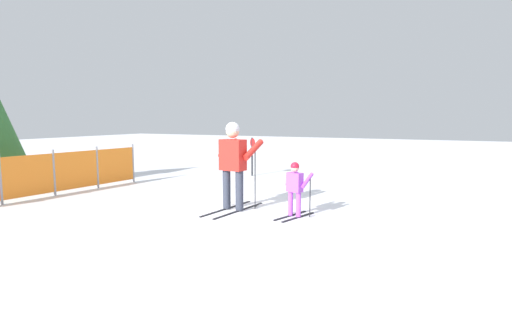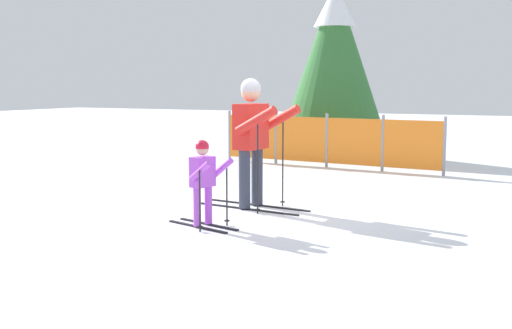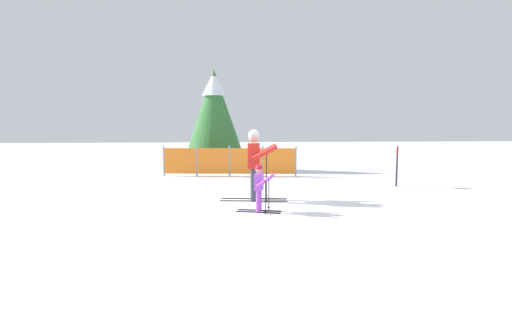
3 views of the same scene
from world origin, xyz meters
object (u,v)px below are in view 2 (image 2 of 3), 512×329
object	(u,v)px
safety_fence	(327,140)
conifer_far	(334,48)
skier_adult	(253,131)
skier_child	(204,177)

from	to	relation	value
safety_fence	conifer_far	distance (m)	2.96
skier_adult	skier_child	distance (m)	1.41
skier_child	safety_fence	size ratio (longest dim) A/B	0.21
skier_adult	conifer_far	world-z (taller)	conifer_far
skier_child	conifer_far	xyz separation A→B (m)	(-1.20, 8.09, 1.95)
skier_adult	safety_fence	bearing A→B (deg)	103.73
skier_child	safety_fence	xyz separation A→B (m)	(-0.60, 5.99, -0.05)
skier_adult	safety_fence	xyz separation A→B (m)	(-0.60, 4.66, -0.52)
safety_fence	skier_child	bearing A→B (deg)	-84.26
safety_fence	conifer_far	bearing A→B (deg)	105.83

